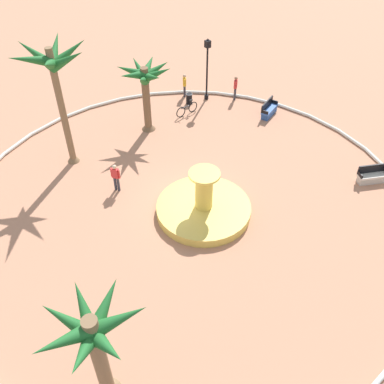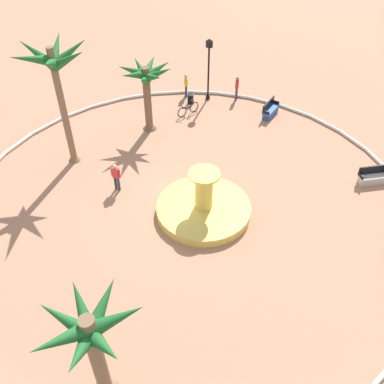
{
  "view_description": "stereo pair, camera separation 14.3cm",
  "coord_description": "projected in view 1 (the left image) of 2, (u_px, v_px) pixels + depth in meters",
  "views": [
    {
      "loc": [
        9.0,
        13.2,
        15.16
      ],
      "look_at": [
        -0.1,
        0.28,
        1.0
      ],
      "focal_mm": 40.9,
      "sensor_mm": 36.0,
      "label": 1
    },
    {
      "loc": [
        8.88,
        13.29,
        15.16
      ],
      "look_at": [
        -0.1,
        0.28,
        1.0
      ],
      "focal_mm": 40.9,
      "sensor_mm": 36.0,
      "label": 2
    }
  ],
  "objects": [
    {
      "name": "plaza_curb",
      "position": [
        187.0,
        203.0,
        21.95
      ],
      "size": [
        22.8,
        22.8,
        0.2
      ],
      "primitive_type": "torus",
      "color": "silver",
      "rests_on": "ground"
    },
    {
      "name": "trash_bin",
      "position": [
        189.0,
        98.0,
        29.13
      ],
      "size": [
        0.46,
        0.46,
        0.73
      ],
      "color": "black",
      "rests_on": "ground"
    },
    {
      "name": "person_cyclist_photo",
      "position": [
        184.0,
        84.0,
        29.5
      ],
      "size": [
        0.34,
        0.47,
        1.62
      ],
      "color": "#33333D",
      "rests_on": "ground"
    },
    {
      "name": "bench_west",
      "position": [
        269.0,
        110.0,
        28.07
      ],
      "size": [
        1.67,
        1.09,
        1.0
      ],
      "color": "#335BA8",
      "rests_on": "ground"
    },
    {
      "name": "palm_tree_near_fountain",
      "position": [
        94.0,
        340.0,
        12.81
      ],
      "size": [
        3.46,
        3.35,
        4.67
      ],
      "color": "brown",
      "rests_on": "ground"
    },
    {
      "name": "person_pedestrian_stroll",
      "position": [
        116.0,
        176.0,
        22.23
      ],
      "size": [
        0.36,
        0.45,
        1.64
      ],
      "color": "#33333D",
      "rests_on": "ground"
    },
    {
      "name": "palm_tree_by_curb",
      "position": [
        54.0,
        72.0,
        21.08
      ],
      "size": [
        3.92,
        3.69,
        6.9
      ],
      "color": "brown",
      "rests_on": "ground"
    },
    {
      "name": "palm_tree_mid_plaza",
      "position": [
        145.0,
        81.0,
        24.92
      ],
      "size": [
        3.29,
        3.24,
        4.33
      ],
      "color": "brown",
      "rests_on": "ground"
    },
    {
      "name": "fountain",
      "position": [
        204.0,
        207.0,
        21.36
      ],
      "size": [
        4.63,
        4.63,
        2.51
      ],
      "color": "gold",
      "rests_on": "ground"
    },
    {
      "name": "bench_east",
      "position": [
        372.0,
        177.0,
        23.11
      ],
      "size": [
        1.66,
        1.13,
        1.0
      ],
      "color": "beige",
      "rests_on": "ground"
    },
    {
      "name": "ground_plane",
      "position": [
        187.0,
        205.0,
        22.01
      ],
      "size": [
        80.0,
        80.0,
        0.0
      ],
      "primitive_type": "plane",
      "color": "tan"
    },
    {
      "name": "person_cyclist_helmet",
      "position": [
        235.0,
        87.0,
        29.19
      ],
      "size": [
        0.41,
        0.39,
        1.66
      ],
      "color": "#33333D",
      "rests_on": "ground"
    },
    {
      "name": "bicycle_red_frame",
      "position": [
        187.0,
        109.0,
        28.1
      ],
      "size": [
        1.72,
        0.44,
        0.94
      ],
      "color": "black",
      "rests_on": "ground"
    },
    {
      "name": "lamppost",
      "position": [
        207.0,
        65.0,
        28.19
      ],
      "size": [
        0.32,
        0.32,
        4.23
      ],
      "color": "black",
      "rests_on": "ground"
    }
  ]
}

